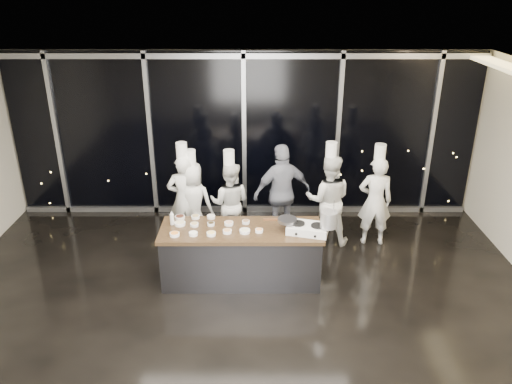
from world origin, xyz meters
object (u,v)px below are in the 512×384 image
(demo_counter, at_px, (241,254))
(stove, at_px, (308,228))
(stock_pot, at_px, (329,219))
(chef_side, at_px, (375,200))
(chef_center, at_px, (230,202))
(chef_right, at_px, (328,199))
(frying_pan, at_px, (287,220))
(chef_left, at_px, (193,202))
(guest, at_px, (282,193))
(chef_far_left, at_px, (185,199))

(demo_counter, xyz_separation_m, stove, (1.00, -0.11, 0.51))
(demo_counter, height_order, stove, stove)
(stock_pot, xyz_separation_m, chef_side, (1.02, 1.41, -0.33))
(stock_pot, relative_size, chef_center, 0.14)
(chef_right, relative_size, chef_side, 1.01)
(chef_side, bearing_deg, stove, 48.13)
(stove, relative_size, chef_center, 0.39)
(demo_counter, xyz_separation_m, frying_pan, (0.69, -0.03, 0.61))
(chef_left, height_order, chef_right, chef_right)
(frying_pan, bearing_deg, demo_counter, -168.13)
(demo_counter, relative_size, stock_pot, 10.03)
(frying_pan, height_order, guest, guest)
(stove, xyz_separation_m, chef_right, (0.49, 1.35, -0.13))
(stove, height_order, chef_right, chef_right)
(stove, relative_size, chef_right, 0.36)
(demo_counter, relative_size, stove, 3.66)
(chef_center, relative_size, chef_side, 0.93)
(chef_center, bearing_deg, frying_pan, 133.05)
(frying_pan, distance_m, chef_right, 1.52)
(chef_far_left, distance_m, guest, 1.72)
(stove, bearing_deg, chef_right, 84.48)
(chef_right, bearing_deg, chef_far_left, 6.54)
(demo_counter, distance_m, chef_side, 2.63)
(stove, height_order, frying_pan, frying_pan)
(stock_pot, relative_size, chef_left, 0.14)
(demo_counter, height_order, chef_far_left, chef_far_left)
(chef_center, distance_m, chef_right, 1.73)
(chef_side, bearing_deg, chef_right, 0.87)
(chef_far_left, bearing_deg, guest, -178.72)
(demo_counter, relative_size, frying_pan, 4.66)
(stove, distance_m, frying_pan, 0.34)
(guest, relative_size, chef_side, 0.97)
(demo_counter, distance_m, stock_pot, 1.49)
(demo_counter, distance_m, chef_left, 1.59)
(guest, distance_m, chef_side, 1.63)
(chef_left, bearing_deg, chef_side, -168.00)
(chef_center, xyz_separation_m, chef_right, (1.72, -0.04, 0.07))
(chef_far_left, xyz_separation_m, chef_right, (2.52, -0.01, -0.01))
(chef_far_left, relative_size, chef_right, 0.99)
(frying_pan, distance_m, stock_pot, 0.63)
(chef_right, distance_m, chef_side, 0.82)
(stock_pot, distance_m, guest, 1.72)
(demo_counter, height_order, frying_pan, frying_pan)
(frying_pan, height_order, chef_right, chef_right)
(chef_left, relative_size, chef_side, 0.93)
(demo_counter, bearing_deg, guest, 63.38)
(chef_center, bearing_deg, chef_left, 6.43)
(chef_left, xyz_separation_m, guest, (1.58, 0.10, 0.13))
(frying_pan, distance_m, chef_center, 1.62)
(stove, distance_m, stock_pot, 0.36)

